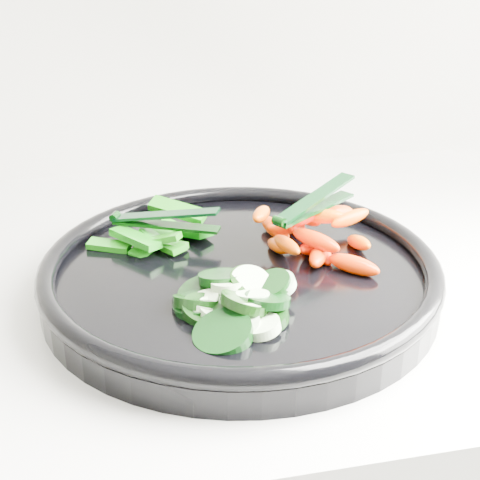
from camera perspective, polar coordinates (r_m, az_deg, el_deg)
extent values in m
cylinder|color=black|center=(0.64, 0.00, -3.46)|extent=(0.45, 0.45, 0.02)
torus|color=black|center=(0.63, 0.00, -1.98)|extent=(0.46, 0.46, 0.02)
cylinder|color=black|center=(0.53, -1.45, -7.98)|extent=(0.07, 0.07, 0.03)
cylinder|color=beige|center=(0.54, 0.05, -7.35)|extent=(0.05, 0.05, 0.02)
cylinder|color=black|center=(0.57, -3.56, -5.35)|extent=(0.05, 0.05, 0.03)
cylinder|color=beige|center=(0.56, -3.24, -5.81)|extent=(0.04, 0.04, 0.02)
cylinder|color=black|center=(0.56, -3.18, -6.02)|extent=(0.05, 0.05, 0.02)
cylinder|color=beige|center=(0.56, -2.18, -6.07)|extent=(0.04, 0.04, 0.02)
cylinder|color=black|center=(0.55, 1.85, -6.56)|extent=(0.06, 0.06, 0.02)
cylinder|color=beige|center=(0.53, 1.80, -7.42)|extent=(0.04, 0.04, 0.02)
cylinder|color=black|center=(0.59, -3.13, -4.39)|extent=(0.06, 0.06, 0.02)
cylinder|color=beige|center=(0.58, -1.18, -4.63)|extent=(0.04, 0.04, 0.02)
cylinder|color=black|center=(0.57, -3.67, -5.57)|extent=(0.06, 0.05, 0.01)
cylinder|color=beige|center=(0.56, -1.69, -6.01)|extent=(0.04, 0.04, 0.01)
cylinder|color=black|center=(0.56, -2.87, -5.98)|extent=(0.04, 0.04, 0.02)
cylinder|color=beige|center=(0.56, -3.23, -5.55)|extent=(0.04, 0.04, 0.02)
cylinder|color=black|center=(0.57, 2.59, -3.89)|extent=(0.05, 0.05, 0.02)
cylinder|color=beige|center=(0.57, 3.34, -3.82)|extent=(0.03, 0.03, 0.02)
cylinder|color=black|center=(0.59, -1.64, -3.22)|extent=(0.04, 0.04, 0.02)
cylinder|color=beige|center=(0.57, -1.12, -3.95)|extent=(0.03, 0.03, 0.01)
cylinder|color=black|center=(0.55, 0.40, -5.40)|extent=(0.05, 0.05, 0.03)
cylinder|color=beige|center=(0.54, 0.40, -5.55)|extent=(0.04, 0.04, 0.02)
cylinder|color=black|center=(0.58, 0.87, -3.70)|extent=(0.05, 0.04, 0.03)
cylinder|color=#DAEFBF|center=(0.58, 0.89, -3.71)|extent=(0.05, 0.05, 0.03)
cylinder|color=black|center=(0.55, 2.34, -5.12)|extent=(0.05, 0.05, 0.02)
cylinder|color=#E5F8C6|center=(0.56, 1.08, -4.88)|extent=(0.03, 0.03, 0.01)
ellipsoid|color=#FF2900|center=(0.65, 6.80, -0.81)|extent=(0.02, 0.05, 0.03)
ellipsoid|color=red|center=(0.64, 6.70, -1.36)|extent=(0.04, 0.05, 0.02)
ellipsoid|color=#F53F00|center=(0.63, 9.68, -2.10)|extent=(0.05, 0.05, 0.02)
ellipsoid|color=#EF3B00|center=(0.66, 3.33, -0.49)|extent=(0.03, 0.04, 0.02)
ellipsoid|color=#F45B00|center=(0.67, 10.09, -0.21)|extent=(0.02, 0.05, 0.02)
ellipsoid|color=#FF2200|center=(0.66, 6.51, -0.49)|extent=(0.05, 0.04, 0.03)
ellipsoid|color=#EC2400|center=(0.71, 4.30, 1.40)|extent=(0.04, 0.05, 0.03)
ellipsoid|color=#FA2E00|center=(0.70, 3.01, 1.01)|extent=(0.03, 0.05, 0.02)
ellipsoid|color=#DA3700|center=(0.63, 4.01, -0.41)|extent=(0.03, 0.05, 0.02)
ellipsoid|color=#E54F00|center=(0.68, 5.96, 1.78)|extent=(0.02, 0.05, 0.02)
ellipsoid|color=#E91100|center=(0.67, 4.65, 1.31)|extent=(0.03, 0.04, 0.02)
ellipsoid|color=red|center=(0.64, 6.50, -0.02)|extent=(0.05, 0.05, 0.02)
ellipsoid|color=red|center=(0.67, 3.88, 1.16)|extent=(0.05, 0.03, 0.02)
ellipsoid|color=#FF5000|center=(0.70, 8.09, 2.27)|extent=(0.06, 0.04, 0.02)
ellipsoid|color=#FF6800|center=(0.66, 7.24, 2.02)|extent=(0.04, 0.04, 0.02)
ellipsoid|color=#F35000|center=(0.66, 1.83, 2.22)|extent=(0.03, 0.04, 0.02)
ellipsoid|color=#F91000|center=(0.65, 5.62, 1.96)|extent=(0.04, 0.03, 0.02)
ellipsoid|color=#FF4E00|center=(0.66, 9.38, 1.87)|extent=(0.05, 0.03, 0.02)
cube|color=#24690A|center=(0.67, -6.23, -0.45)|extent=(0.04, 0.05, 0.02)
cube|color=#09650C|center=(0.69, -6.60, 0.48)|extent=(0.05, 0.04, 0.02)
cube|color=#0A6A0B|center=(0.70, -4.39, 0.74)|extent=(0.05, 0.06, 0.02)
cube|color=#09630E|center=(0.67, -6.21, -0.38)|extent=(0.04, 0.04, 0.01)
cube|color=#0F6109|center=(0.68, -7.28, 0.01)|extent=(0.06, 0.07, 0.02)
cube|color=#11720A|center=(0.68, -11.11, -0.46)|extent=(0.05, 0.03, 0.01)
cube|color=#156009|center=(0.66, -7.03, 0.00)|extent=(0.05, 0.04, 0.02)
cube|color=#166709|center=(0.67, -8.91, 0.15)|extent=(0.05, 0.06, 0.01)
cube|color=#1A6509|center=(0.73, -5.31, 2.58)|extent=(0.06, 0.05, 0.02)
cylinder|color=black|center=(0.61, 3.36, 1.64)|extent=(0.01, 0.01, 0.01)
cube|color=black|center=(0.66, 6.43, 2.69)|extent=(0.10, 0.08, 0.00)
cube|color=black|center=(0.65, 6.48, 3.62)|extent=(0.10, 0.08, 0.02)
cylinder|color=black|center=(0.69, -10.64, 2.00)|extent=(0.01, 0.01, 0.01)
cube|color=black|center=(0.68, -6.31, 1.26)|extent=(0.11, 0.06, 0.00)
cube|color=black|center=(0.67, -6.36, 2.16)|extent=(0.11, 0.06, 0.02)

